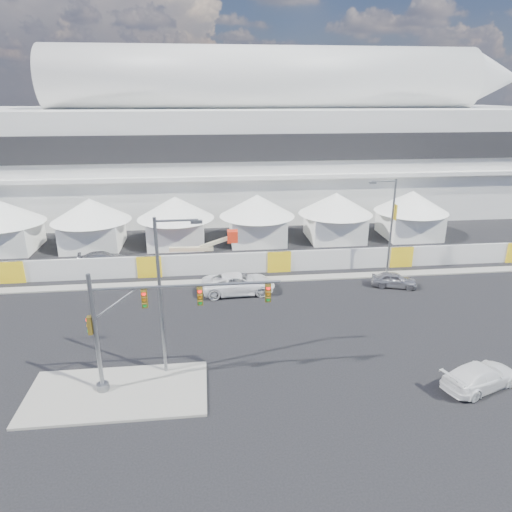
{
  "coord_description": "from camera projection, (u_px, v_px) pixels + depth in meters",
  "views": [
    {
      "loc": [
        -0.64,
        -25.3,
        16.01
      ],
      "look_at": [
        3.32,
        10.0,
        3.26
      ],
      "focal_mm": 32.0,
      "sensor_mm": 36.0,
      "label": 1
    }
  ],
  "objects": [
    {
      "name": "sedan_silver",
      "position": [
        394.0,
        280.0,
        39.68
      ],
      "size": [
        2.62,
        4.13,
        1.31
      ],
      "primitive_type": "imported",
      "rotation": [
        0.0,
        0.0,
        1.27
      ],
      "color": "#A6A5AA",
      "rests_on": "ground"
    },
    {
      "name": "pickup_curb",
      "position": [
        238.0,
        283.0,
        38.44
      ],
      "size": [
        3.06,
        6.24,
        1.71
      ],
      "primitive_type": "imported",
      "rotation": [
        0.0,
        0.0,
        1.61
      ],
      "color": "white",
      "rests_on": "ground"
    },
    {
      "name": "ground",
      "position": [
        222.0,
        358.0,
        29.14
      ],
      "size": [
        160.0,
        160.0,
        0.0
      ],
      "primitive_type": "plane",
      "color": "black",
      "rests_on": "ground"
    },
    {
      "name": "streetlight_curb",
      "position": [
        390.0,
        221.0,
        40.71
      ],
      "size": [
        2.66,
        0.6,
        8.99
      ],
      "color": "gray",
      "rests_on": "ground"
    },
    {
      "name": "lot_car_c",
      "position": [
        102.0,
        258.0,
        44.84
      ],
      "size": [
        2.7,
        4.78,
        1.31
      ],
      "primitive_type": "imported",
      "rotation": [
        0.0,
        0.0,
        1.77
      ],
      "color": "#99999D",
      "rests_on": "ground"
    },
    {
      "name": "streetlight_median",
      "position": [
        164.0,
        287.0,
        25.78
      ],
      "size": [
        2.65,
        0.27,
        9.58
      ],
      "color": "slate",
      "rests_on": "median_island"
    },
    {
      "name": "far_curb",
      "position": [
        429.0,
        272.0,
        42.91
      ],
      "size": [
        80.0,
        1.2,
        0.12
      ],
      "primitive_type": "cube",
      "color": "gray",
      "rests_on": "ground"
    },
    {
      "name": "pickup_near",
      "position": [
        480.0,
        376.0,
        26.1
      ],
      "size": [
        3.54,
        5.32,
        1.43
      ],
      "primitive_type": "imported",
      "rotation": [
        0.0,
        0.0,
        1.91
      ],
      "color": "white",
      "rests_on": "ground"
    },
    {
      "name": "tent_row",
      "position": [
        217.0,
        216.0,
        50.58
      ],
      "size": [
        53.4,
        8.4,
        5.4
      ],
      "color": "white",
      "rests_on": "ground"
    },
    {
      "name": "traffic_mast",
      "position": [
        138.0,
        325.0,
        24.72
      ],
      "size": [
        10.42,
        0.69,
        7.05
      ],
      "color": "gray",
      "rests_on": "median_island"
    },
    {
      "name": "median_island",
      "position": [
        118.0,
        393.0,
        25.68
      ],
      "size": [
        10.0,
        5.0,
        0.15
      ],
      "primitive_type": "cube",
      "color": "gray",
      "rests_on": "ground"
    },
    {
      "name": "boom_lift",
      "position": [
        186.0,
        260.0,
        43.21
      ],
      "size": [
        7.69,
        1.93,
        3.89
      ],
      "rotation": [
        0.0,
        0.0,
        -0.05
      ],
      "color": "red",
      "rests_on": "ground"
    },
    {
      "name": "hoarding_fence",
      "position": [
        279.0,
        261.0,
        43.0
      ],
      "size": [
        70.0,
        0.25,
        2.0
      ],
      "primitive_type": "cube",
      "color": "silver",
      "rests_on": "ground"
    },
    {
      "name": "stadium",
      "position": [
        269.0,
        141.0,
        65.69
      ],
      "size": [
        80.0,
        24.8,
        21.98
      ],
      "color": "silver",
      "rests_on": "ground"
    }
  ]
}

